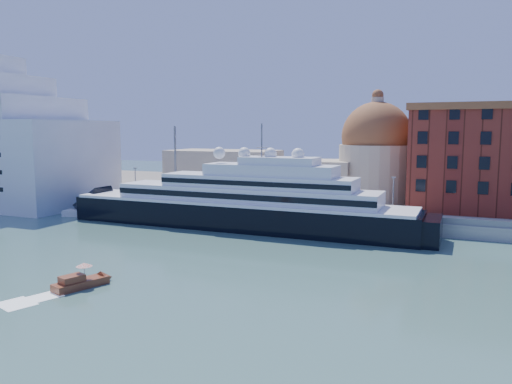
% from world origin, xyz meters
% --- Properties ---
extents(ground, '(400.00, 400.00, 0.00)m').
position_xyz_m(ground, '(0.00, 0.00, 0.00)').
color(ground, '#345A54').
rests_on(ground, ground).
extents(quay, '(180.00, 10.00, 2.50)m').
position_xyz_m(quay, '(0.00, 34.00, 1.25)').
color(quay, gray).
rests_on(quay, ground).
extents(land, '(260.00, 72.00, 2.00)m').
position_xyz_m(land, '(0.00, 75.00, 1.00)').
color(land, slate).
rests_on(land, ground).
extents(quay_fence, '(180.00, 0.10, 1.20)m').
position_xyz_m(quay_fence, '(0.00, 29.50, 3.10)').
color(quay_fence, slate).
rests_on(quay_fence, quay).
extents(superyacht, '(81.57, 11.31, 24.38)m').
position_xyz_m(superyacht, '(-1.84, 23.00, 4.21)').
color(superyacht, black).
rests_on(superyacht, ground).
extents(service_barge, '(11.97, 6.42, 2.56)m').
position_xyz_m(service_barge, '(-36.22, 22.03, 0.74)').
color(service_barge, white).
rests_on(service_barge, ground).
extents(water_taxi, '(4.31, 7.19, 3.24)m').
position_xyz_m(water_taxi, '(-0.97, -19.86, 0.78)').
color(water_taxi, brown).
rests_on(water_taxi, ground).
extents(church, '(66.00, 18.00, 25.50)m').
position_xyz_m(church, '(6.39, 57.72, 10.91)').
color(church, beige).
rests_on(church, land).
extents(lamp_posts, '(120.80, 2.40, 18.00)m').
position_xyz_m(lamp_posts, '(-12.67, 32.27, 9.84)').
color(lamp_posts, slate).
rests_on(lamp_posts, quay).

